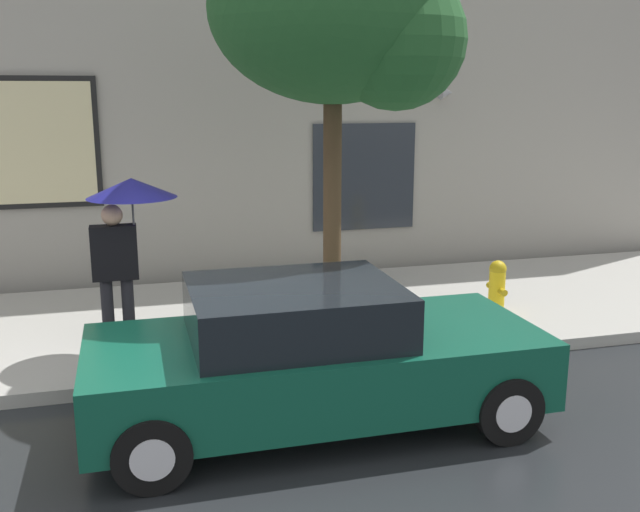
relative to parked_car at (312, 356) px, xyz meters
The scene contains 7 objects.
ground_plane 1.17m from the parked_car, behind, with size 60.00×60.00×0.00m, color black.
sidewalk 3.29m from the parked_car, 106.98° to the left, with size 20.00×4.00×0.15m, color #A3A099.
building_facade 6.33m from the parked_car, 99.75° to the left, with size 20.00×0.67×7.00m.
parked_car is the anchor object (origin of this frame).
fire_hydrant 3.92m from the parked_car, 35.52° to the left, with size 0.30×0.44×0.74m.
pedestrian_with_umbrella 2.86m from the parked_car, 127.79° to the left, with size 1.01×1.01×2.03m.
street_tree 3.92m from the parked_car, 65.00° to the left, with size 2.86×2.43×4.97m.
Camera 1 is at (-0.65, -6.28, 3.13)m, focal length 40.30 mm.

